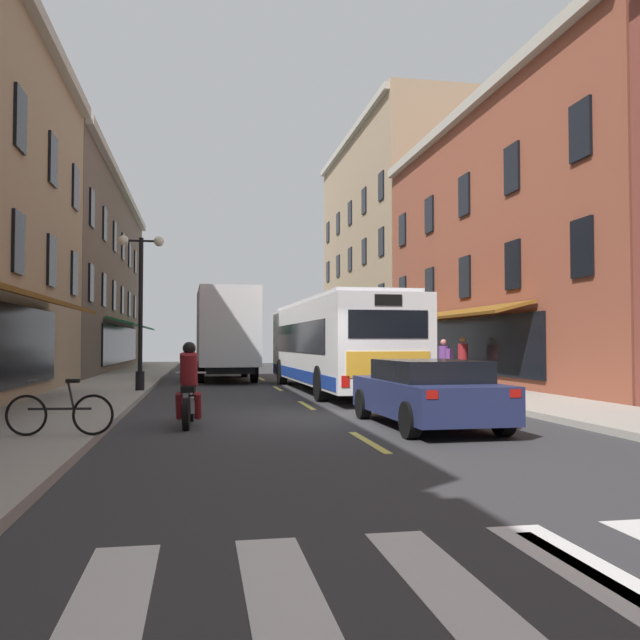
{
  "coord_description": "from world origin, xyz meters",
  "views": [
    {
      "loc": [
        -2.74,
        -14.13,
        1.63
      ],
      "look_at": [
        0.63,
        4.48,
        2.3
      ],
      "focal_mm": 37.06,
      "sensor_mm": 36.0,
      "label": 1
    }
  ],
  "objects_px": {
    "sedan_near": "(427,392)",
    "motorcycle_rider": "(189,390)",
    "pedestrian_mid": "(463,360)",
    "sedan_mid": "(218,359)",
    "bicycle_near": "(60,413)",
    "transit_bus": "(334,344)",
    "street_lamp_twin": "(141,304)",
    "box_truck": "(225,334)",
    "pedestrian_near": "(444,361)"
  },
  "relations": [
    {
      "from": "box_truck",
      "to": "motorcycle_rider",
      "type": "bearing_deg",
      "value": -94.64
    },
    {
      "from": "sedan_mid",
      "to": "pedestrian_mid",
      "type": "height_order",
      "value": "pedestrian_mid"
    },
    {
      "from": "pedestrian_mid",
      "to": "box_truck",
      "type": "bearing_deg",
      "value": 53.14
    },
    {
      "from": "transit_bus",
      "to": "motorcycle_rider",
      "type": "relative_size",
      "value": 5.93
    },
    {
      "from": "box_truck",
      "to": "sedan_near",
      "type": "distance_m",
      "value": 17.25
    },
    {
      "from": "transit_bus",
      "to": "street_lamp_twin",
      "type": "relative_size",
      "value": 2.5
    },
    {
      "from": "motorcycle_rider",
      "to": "bicycle_near",
      "type": "height_order",
      "value": "motorcycle_rider"
    },
    {
      "from": "pedestrian_near",
      "to": "pedestrian_mid",
      "type": "distance_m",
      "value": 1.62
    },
    {
      "from": "bicycle_near",
      "to": "street_lamp_twin",
      "type": "height_order",
      "value": "street_lamp_twin"
    },
    {
      "from": "pedestrian_mid",
      "to": "bicycle_near",
      "type": "bearing_deg",
      "value": 134.67
    },
    {
      "from": "street_lamp_twin",
      "to": "motorcycle_rider",
      "type": "bearing_deg",
      "value": -78.66
    },
    {
      "from": "transit_bus",
      "to": "pedestrian_mid",
      "type": "height_order",
      "value": "transit_bus"
    },
    {
      "from": "pedestrian_mid",
      "to": "motorcycle_rider",
      "type": "bearing_deg",
      "value": 134.47
    },
    {
      "from": "pedestrian_mid",
      "to": "sedan_mid",
      "type": "bearing_deg",
      "value": 29.26
    },
    {
      "from": "sedan_near",
      "to": "motorcycle_rider",
      "type": "height_order",
      "value": "motorcycle_rider"
    },
    {
      "from": "sedan_near",
      "to": "sedan_mid",
      "type": "bearing_deg",
      "value": 97.42
    },
    {
      "from": "box_truck",
      "to": "sedan_near",
      "type": "xyz_separation_m",
      "value": [
        3.28,
        -16.88,
        -1.35
      ]
    },
    {
      "from": "transit_bus",
      "to": "bicycle_near",
      "type": "distance_m",
      "value": 12.56
    },
    {
      "from": "sedan_near",
      "to": "sedan_mid",
      "type": "xyz_separation_m",
      "value": [
        -3.34,
        25.64,
        0.04
      ]
    },
    {
      "from": "sedan_near",
      "to": "sedan_mid",
      "type": "distance_m",
      "value": 25.86
    },
    {
      "from": "box_truck",
      "to": "street_lamp_twin",
      "type": "height_order",
      "value": "street_lamp_twin"
    },
    {
      "from": "transit_bus",
      "to": "sedan_mid",
      "type": "relative_size",
      "value": 2.59
    },
    {
      "from": "box_truck",
      "to": "bicycle_near",
      "type": "distance_m",
      "value": 18.3
    },
    {
      "from": "sedan_near",
      "to": "street_lamp_twin",
      "type": "bearing_deg",
      "value": 123.8
    },
    {
      "from": "motorcycle_rider",
      "to": "bicycle_near",
      "type": "xyz_separation_m",
      "value": [
        -2.01,
        -2.06,
        -0.21
      ]
    },
    {
      "from": "sedan_near",
      "to": "motorcycle_rider",
      "type": "xyz_separation_m",
      "value": [
        -4.57,
        1.01,
        0.03
      ]
    },
    {
      "from": "sedan_near",
      "to": "street_lamp_twin",
      "type": "xyz_separation_m",
      "value": [
        -6.24,
        9.32,
        2.2
      ]
    },
    {
      "from": "box_truck",
      "to": "pedestrian_mid",
      "type": "height_order",
      "value": "box_truck"
    },
    {
      "from": "sedan_mid",
      "to": "bicycle_near",
      "type": "distance_m",
      "value": 26.89
    },
    {
      "from": "box_truck",
      "to": "pedestrian_near",
      "type": "relative_size",
      "value": 4.82
    },
    {
      "from": "sedan_near",
      "to": "motorcycle_rider",
      "type": "relative_size",
      "value": 2.16
    },
    {
      "from": "street_lamp_twin",
      "to": "sedan_near",
      "type": "bearing_deg",
      "value": -56.2
    },
    {
      "from": "transit_bus",
      "to": "sedan_near",
      "type": "distance_m",
      "value": 9.59
    },
    {
      "from": "transit_bus",
      "to": "pedestrian_near",
      "type": "relative_size",
      "value": 7.54
    },
    {
      "from": "sedan_mid",
      "to": "pedestrian_mid",
      "type": "relative_size",
      "value": 2.76
    },
    {
      "from": "box_truck",
      "to": "motorcycle_rider",
      "type": "height_order",
      "value": "box_truck"
    },
    {
      "from": "transit_bus",
      "to": "sedan_mid",
      "type": "xyz_separation_m",
      "value": [
        -3.42,
        16.1,
        -0.89
      ]
    },
    {
      "from": "motorcycle_rider",
      "to": "bicycle_near",
      "type": "distance_m",
      "value": 2.89
    },
    {
      "from": "motorcycle_rider",
      "to": "pedestrian_mid",
      "type": "height_order",
      "value": "pedestrian_mid"
    },
    {
      "from": "motorcycle_rider",
      "to": "transit_bus",
      "type": "bearing_deg",
      "value": 61.39
    },
    {
      "from": "sedan_near",
      "to": "bicycle_near",
      "type": "height_order",
      "value": "sedan_near"
    },
    {
      "from": "bicycle_near",
      "to": "pedestrian_mid",
      "type": "bearing_deg",
      "value": 44.83
    },
    {
      "from": "box_truck",
      "to": "bicycle_near",
      "type": "xyz_separation_m",
      "value": [
        -3.3,
        -17.93,
        -1.53
      ]
    },
    {
      "from": "pedestrian_near",
      "to": "pedestrian_mid",
      "type": "bearing_deg",
      "value": 6.17
    },
    {
      "from": "sedan_mid",
      "to": "street_lamp_twin",
      "type": "height_order",
      "value": "street_lamp_twin"
    },
    {
      "from": "sedan_mid",
      "to": "bicycle_near",
      "type": "xyz_separation_m",
      "value": [
        -3.24,
        -26.7,
        -0.22
      ]
    },
    {
      "from": "box_truck",
      "to": "transit_bus",
      "type": "bearing_deg",
      "value": -65.38
    },
    {
      "from": "bicycle_near",
      "to": "street_lamp_twin",
      "type": "relative_size",
      "value": 0.35
    },
    {
      "from": "sedan_mid",
      "to": "bicycle_near",
      "type": "bearing_deg",
      "value": -96.92
    },
    {
      "from": "transit_bus",
      "to": "box_truck",
      "type": "relative_size",
      "value": 1.56
    }
  ]
}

